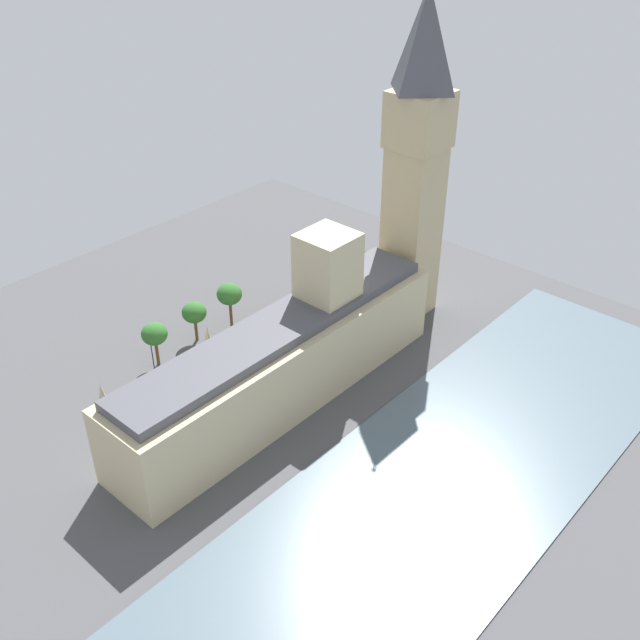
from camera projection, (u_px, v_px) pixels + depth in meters
ground_plane at (273, 394)px, 120.27m from camera, size 131.53×131.53×0.00m
river_thames at (437, 489)px, 102.21m from camera, size 32.81×118.37×0.25m
parliament_building at (287, 355)px, 115.78m from camera, size 12.71×61.53×25.53m
clock_tower at (417, 156)px, 126.00m from camera, size 9.35×9.35×59.26m
double_decker_bus_trailing at (297, 307)px, 137.89m from camera, size 3.16×10.63×4.75m
car_dark_green_under_trees at (241, 343)px, 131.00m from camera, size 2.34×4.56×1.74m
car_yellow_cab_near_tower at (215, 366)px, 125.22m from camera, size 2.23×4.50×1.74m
car_white_far_end at (168, 388)px, 120.04m from camera, size 2.17×4.37×1.74m
car_black_opposite_hall at (117, 415)px, 114.39m from camera, size 1.86×4.31×1.74m
pedestrian_leading at (259, 369)px, 124.81m from camera, size 0.58×0.65×1.54m
pedestrian_by_river_gate at (121, 453)px, 107.46m from camera, size 0.66×0.59×1.59m
plane_tree_kerbside at (229, 294)px, 133.39m from camera, size 4.65×4.65×9.02m
plane_tree_corner at (194, 313)px, 130.28m from camera, size 4.41×4.41×7.76m
plane_tree_midblock at (154, 334)px, 123.70m from camera, size 4.46×4.46×8.24m
street_lamp_slot_10 at (151, 345)px, 123.47m from camera, size 0.56×0.56×6.99m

